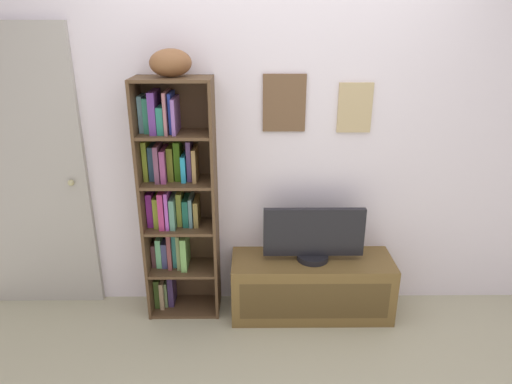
% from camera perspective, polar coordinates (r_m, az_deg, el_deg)
% --- Properties ---
extents(back_wall, '(4.80, 0.08, 2.42)m').
position_cam_1_polar(back_wall, '(3.14, 1.95, 6.09)').
color(back_wall, white).
rests_on(back_wall, ground).
extents(bookshelf, '(0.50, 0.29, 1.68)m').
position_cam_1_polar(bookshelf, '(3.16, -10.24, -0.85)').
color(bookshelf, '#513A24').
rests_on(bookshelf, ground).
extents(football, '(0.31, 0.25, 0.17)m').
position_cam_1_polar(football, '(2.92, -10.67, 15.65)').
color(football, brown).
rests_on(football, bookshelf).
extents(tv_stand, '(1.14, 0.39, 0.43)m').
position_cam_1_polar(tv_stand, '(3.36, 6.95, -11.64)').
color(tv_stand, brown).
rests_on(tv_stand, ground).
extents(television, '(0.70, 0.22, 0.39)m').
position_cam_1_polar(television, '(3.17, 7.26, -5.43)').
color(television, black).
rests_on(television, tv_stand).
extents(door, '(0.84, 0.09, 2.01)m').
position_cam_1_polar(door, '(3.52, -26.92, 1.85)').
color(door, '#A8A59E').
rests_on(door, ground).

